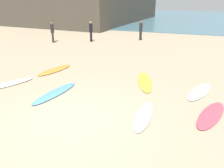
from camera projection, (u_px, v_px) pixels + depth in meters
The scene contains 12 objects.
ground_plane at pixel (71, 119), 7.06m from camera, with size 120.00×120.00×0.00m, color tan.
ocean_water at pixel (181, 17), 41.00m from camera, with size 120.00×40.00×0.08m, color slate.
surfboard_0 at pixel (144, 116), 7.16m from camera, with size 0.51×2.01×0.08m, color silver.
surfboard_2 at pixel (55, 70), 11.64m from camera, with size 0.59×2.16×0.08m, color orange.
surfboard_3 at pixel (211, 115), 7.23m from camera, with size 0.58×2.21×0.08m, color #D8495B.
surfboard_4 at pixel (145, 81), 10.06m from camera, with size 0.57×2.57×0.08m, color yellow.
surfboard_5 at pixel (9, 84), 9.77m from camera, with size 0.53×2.18×0.09m, color white.
surfboard_6 at pixel (200, 92), 8.99m from camera, with size 0.60×2.15×0.08m, color white.
surfboard_7 at pixel (55, 93), 8.86m from camera, with size 0.53×2.43×0.08m, color #5697DF.
beachgoer_near at pixel (52, 31), 18.52m from camera, with size 0.39×0.39×1.64m.
beachgoer_mid at pixel (141, 30), 19.53m from camera, with size 0.32×0.34×1.62m.
beachgoer_far at pixel (91, 30), 18.85m from camera, with size 0.34×0.34×1.66m.
Camera 1 is at (3.38, -5.35, 3.55)m, focal length 36.54 mm.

